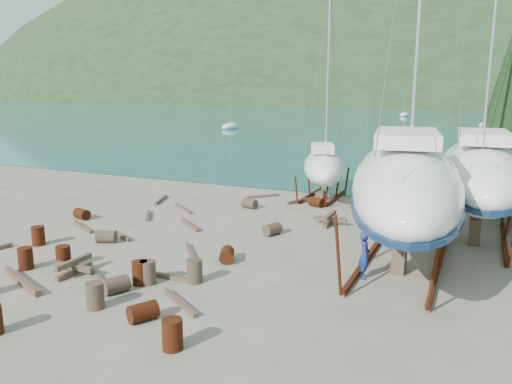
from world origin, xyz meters
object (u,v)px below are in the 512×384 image
at_px(large_sailboat_far, 480,173).
at_px(small_sailboat_shore, 323,166).
at_px(worker, 365,255).
at_px(large_sailboat_near, 406,182).

height_order(large_sailboat_far, small_sailboat_shore, large_sailboat_far).
distance_m(small_sailboat_shore, worker, 13.83).
relative_size(small_sailboat_shore, worker, 7.06).
xyz_separation_m(large_sailboat_far, small_sailboat_shore, (-9.17, 5.80, -1.15)).
height_order(large_sailboat_near, small_sailboat_shore, large_sailboat_near).
height_order(small_sailboat_shore, worker, small_sailboat_shore).
xyz_separation_m(large_sailboat_near, worker, (-1.11, -1.83, -2.56)).
height_order(large_sailboat_near, worker, large_sailboat_near).
bearing_deg(small_sailboat_shore, worker, -85.49).
height_order(large_sailboat_far, worker, large_sailboat_far).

